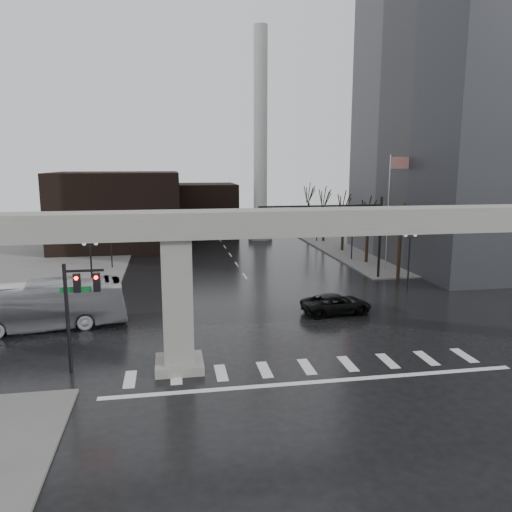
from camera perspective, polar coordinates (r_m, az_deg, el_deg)
The scene contains 24 objects.
ground at distance 29.49m, azimuth 5.29°, elevation -11.73°, with size 160.00×160.00×0.00m, color black.
sidewalk_ne at distance 71.51m, azimuth 17.98°, elevation 1.14°, with size 28.00×36.00×0.15m, color slate.
sidewalk_nw at distance 65.98m, azimuth -26.22°, elevation -0.20°, with size 28.00×36.00×0.15m, color slate.
elevated_guideway at distance 27.99m, azimuth 8.03°, elevation 1.65°, with size 48.00×2.60×8.70m.
office_tower at distance 63.86m, azimuth 25.17°, elevation 18.48°, with size 22.00×26.00×42.00m, color #5A5A5F.
building_far_left at distance 68.90m, azimuth -15.52°, elevation 5.06°, with size 16.00×14.00×10.00m, color black.
building_far_mid at distance 78.80m, azimuth -6.05°, elevation 5.30°, with size 10.00×10.00×8.00m, color black.
smokestack at distance 73.54m, azimuth 0.51°, elevation 12.28°, with size 3.60×3.60×30.00m.
signal_mast_arm at distance 48.25m, azimuth 9.91°, elevation 4.06°, with size 12.12×0.43×8.00m.
signal_left_pole at distance 28.16m, azimuth -19.77°, elevation -4.67°, with size 2.30×0.30×6.00m.
flagpole_assembly at distance 53.45m, azimuth 15.21°, elevation 6.31°, with size 2.06×0.12×12.00m.
lamp_right_0 at distance 46.00m, azimuth 17.13°, elevation 0.47°, with size 1.22×0.32×5.11m.
lamp_right_1 at distance 58.65m, azimuth 10.96°, elevation 2.85°, with size 1.22×0.32×5.11m.
lamp_right_2 at distance 71.81m, azimuth 7.00°, elevation 4.35°, with size 1.22×0.32×5.11m.
lamp_left_0 at distance 41.49m, azimuth -18.33°, elevation -0.66°, with size 1.22×0.32×5.11m.
lamp_left_1 at distance 55.19m, azimuth -16.28°, elevation 2.14°, with size 1.22×0.32×5.11m.
lamp_left_2 at distance 69.01m, azimuth -15.05°, elevation 3.82°, with size 1.22×0.32×5.11m.
tree_right_0 at distance 50.11m, azimuth 16.07°, elevation 0.53°, with size 1.09×1.58×7.50m.
tree_right_1 at distance 57.29m, azimuth 12.60°, elevation 1.97°, with size 1.09×1.61×7.67m.
tree_right_2 at distance 64.67m, azimuth 9.91°, elevation 3.09°, with size 1.10×1.63×7.85m.
tree_right_3 at distance 72.18m, azimuth 7.77°, elevation 3.97°, with size 1.11×1.66×8.02m.
tree_right_4 at distance 79.79m, azimuth 6.03°, elevation 4.68°, with size 1.12×1.69×8.19m.
pickup_truck at distance 38.20m, azimuth 9.18°, elevation -5.42°, with size 2.44×5.30×1.47m, color black.
city_bus at distance 37.08m, azimuth -23.90°, elevation -5.23°, with size 2.78×11.88×3.31m, color #B8B9BD.
Camera 1 is at (-7.30, -26.30, 11.18)m, focal length 35.00 mm.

